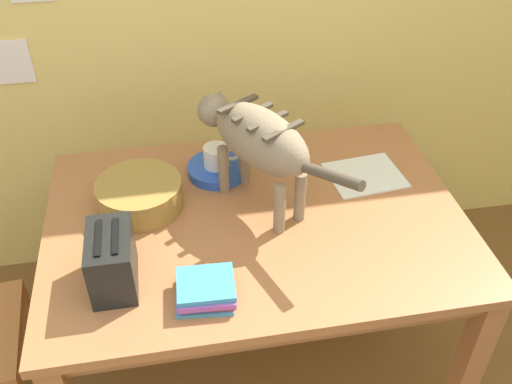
# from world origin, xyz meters

# --- Properties ---
(dining_table) EXTENTS (1.33, 0.93, 0.75)m
(dining_table) POSITION_xyz_m (0.01, 1.15, 0.66)
(dining_table) COLOR #A0623B
(dining_table) RESTS_ON ground_plane
(cat) EXTENTS (0.39, 0.59, 0.35)m
(cat) POSITION_xyz_m (0.03, 1.23, 0.99)
(cat) COLOR #837057
(cat) RESTS_ON dining_table
(saucer_bowl) EXTENTS (0.20, 0.20, 0.03)m
(saucer_bowl) POSITION_xyz_m (-0.08, 1.40, 0.76)
(saucer_bowl) COLOR blue
(saucer_bowl) RESTS_ON dining_table
(coffee_mug) EXTENTS (0.13, 0.09, 0.08)m
(coffee_mug) POSITION_xyz_m (-0.08, 1.40, 0.82)
(coffee_mug) COLOR white
(coffee_mug) RESTS_ON saucer_bowl
(magazine) EXTENTS (0.27, 0.23, 0.01)m
(magazine) POSITION_xyz_m (0.43, 1.30, 0.75)
(magazine) COLOR silver
(magazine) RESTS_ON dining_table
(book_stack) EXTENTS (0.17, 0.16, 0.06)m
(book_stack) POSITION_xyz_m (-0.18, 0.84, 0.78)
(book_stack) COLOR #3E8CBF
(book_stack) RESTS_ON dining_table
(wicker_basket) EXTENTS (0.28, 0.28, 0.09)m
(wicker_basket) POSITION_xyz_m (-0.35, 1.27, 0.80)
(wicker_basket) COLOR olive
(wicker_basket) RESTS_ON dining_table
(toaster) EXTENTS (0.12, 0.20, 0.18)m
(toaster) POSITION_xyz_m (-0.42, 0.94, 0.83)
(toaster) COLOR black
(toaster) RESTS_ON dining_table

